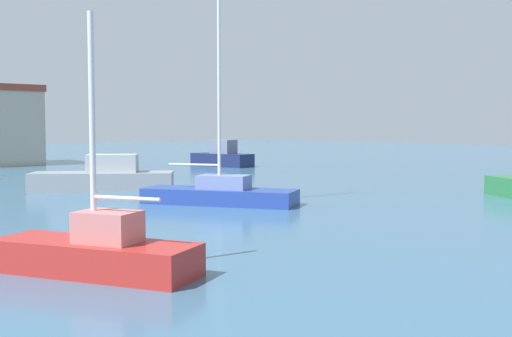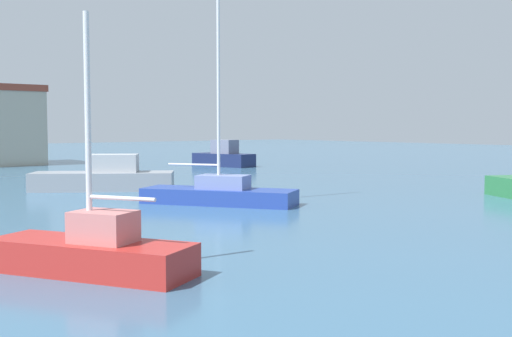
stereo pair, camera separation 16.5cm
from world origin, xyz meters
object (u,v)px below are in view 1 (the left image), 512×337
Objects in this scene: sailboat_red_outer_mooring at (96,251)px; motorboat_navy_near_pier at (222,157)px; sailboat_blue_behind_lamppost at (220,192)px; motorboat_grey_far_left at (104,178)px.

sailboat_red_outer_mooring is 1.02× the size of motorboat_navy_near_pier.
sailboat_red_outer_mooring is 0.53× the size of sailboat_blue_behind_lamppost.
sailboat_blue_behind_lamppost is 7.65m from motorboat_grey_far_left.
motorboat_navy_near_pier is (14.50, 10.63, 0.11)m from motorboat_grey_far_left.
motorboat_navy_near_pier is (13.39, 18.20, 0.21)m from sailboat_blue_behind_lamppost.
sailboat_red_outer_mooring is 33.86m from motorboat_navy_near_pier.
motorboat_navy_near_pier is at bearing 53.65° from sailboat_blue_behind_lamppost.
sailboat_red_outer_mooring is at bearing -138.43° from sailboat_blue_behind_lamppost.
motorboat_navy_near_pier is at bearing 49.60° from sailboat_red_outer_mooring.
sailboat_red_outer_mooring reaches higher than motorboat_navy_near_pier.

